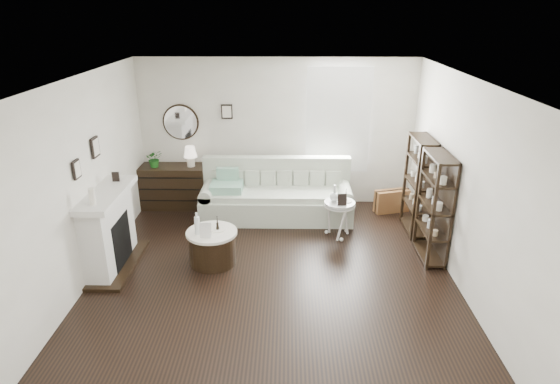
{
  "coord_description": "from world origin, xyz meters",
  "views": [
    {
      "loc": [
        0.2,
        -5.59,
        3.53
      ],
      "look_at": [
        0.09,
        0.8,
        0.97
      ],
      "focal_mm": 30.0,
      "sensor_mm": 36.0,
      "label": 1
    }
  ],
  "objects_px": {
    "drum_table": "(213,247)",
    "pedestal_table": "(340,205)",
    "dresser": "(174,186)",
    "sofa": "(276,198)"
  },
  "relations": [
    {
      "from": "drum_table",
      "to": "pedestal_table",
      "type": "distance_m",
      "value": 2.14
    },
    {
      "from": "drum_table",
      "to": "pedestal_table",
      "type": "height_order",
      "value": "pedestal_table"
    },
    {
      "from": "dresser",
      "to": "sofa",
      "type": "bearing_deg",
      "value": -11.49
    },
    {
      "from": "pedestal_table",
      "to": "dresser",
      "type": "bearing_deg",
      "value": 158.34
    },
    {
      "from": "dresser",
      "to": "drum_table",
      "type": "xyz_separation_m",
      "value": [
        1.02,
        -2.06,
        -0.14
      ]
    },
    {
      "from": "sofa",
      "to": "dresser",
      "type": "relative_size",
      "value": 2.2
    },
    {
      "from": "dresser",
      "to": "drum_table",
      "type": "height_order",
      "value": "dresser"
    },
    {
      "from": "drum_table",
      "to": "dresser",
      "type": "bearing_deg",
      "value": 116.4
    },
    {
      "from": "pedestal_table",
      "to": "drum_table",
      "type": "bearing_deg",
      "value": -155.19
    },
    {
      "from": "drum_table",
      "to": "pedestal_table",
      "type": "relative_size",
      "value": 1.21
    }
  ]
}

